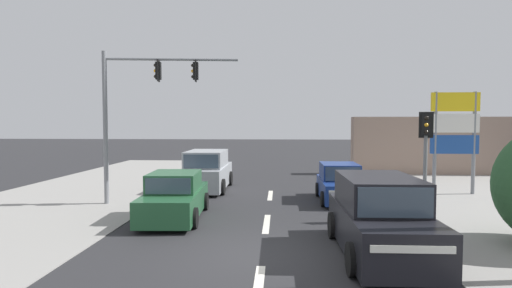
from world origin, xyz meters
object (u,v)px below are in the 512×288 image
Objects in this scene: sedan_oncoming_near at (175,198)px; suv_crossing_left at (207,171)px; traffic_signal_mast at (139,99)px; shopping_plaza_sign at (455,128)px; pedestal_signal_right_kerb at (426,147)px; suv_oncoming_mid at (379,218)px; hatchback_receding_far at (340,184)px.

sedan_oncoming_near is 0.95× the size of suv_crossing_left.
traffic_signal_mast is 1.30× the size of shopping_plaza_sign.
suv_oncoming_mid is (-2.27, -3.39, -1.53)m from pedestal_signal_right_kerb.
sedan_oncoming_near is at bearing -179.60° from pedestal_signal_right_kerb.
hatchback_receding_far is (8.02, 1.03, -3.44)m from traffic_signal_mast.
suv_oncoming_mid is at bearing -29.29° from sedan_oncoming_near.
pedestal_signal_right_kerb is 0.77× the size of shopping_plaza_sign.
hatchback_receding_far is at bearing 7.31° from traffic_signal_mast.
sedan_oncoming_near is (-5.99, -3.36, 0.00)m from hatchback_receding_far.
pedestal_signal_right_kerb is 8.39m from sedan_oncoming_near.
traffic_signal_mast reaches higher than suv_crossing_left.
pedestal_signal_right_kerb is 6.10m from shopping_plaza_sign.
shopping_plaza_sign reaches higher than pedestal_signal_right_kerb.
shopping_plaza_sign is at bearing 59.06° from pedestal_signal_right_kerb.
shopping_plaza_sign reaches higher than suv_crossing_left.
suv_crossing_left is at bearing 122.92° from suv_oncoming_mid.
pedestal_signal_right_kerb is at bearing -12.54° from traffic_signal_mast.
shopping_plaza_sign is at bearing -2.65° from suv_crossing_left.
pedestal_signal_right_kerb is (10.24, -2.28, -1.73)m from traffic_signal_mast.
suv_crossing_left is (2.06, 3.45, -3.26)m from traffic_signal_mast.
suv_crossing_left is (-5.90, 9.12, 0.00)m from suv_oncoming_mid.
shopping_plaza_sign is at bearing 19.57° from hatchback_receding_far.
suv_crossing_left is (-5.95, 2.42, 0.18)m from hatchback_receding_far.
suv_crossing_left is (-8.18, 5.73, -1.53)m from pedestal_signal_right_kerb.
sedan_oncoming_near is (-11.33, -5.26, -2.28)m from shopping_plaza_sign.
sedan_oncoming_near reaches higher than hatchback_receding_far.
traffic_signal_mast is at bearing 167.46° from pedestal_signal_right_kerb.
suv_oncoming_mid is (-0.05, -6.69, 0.18)m from hatchback_receding_far.
sedan_oncoming_near is 5.79m from suv_crossing_left.
traffic_signal_mast is 1.65× the size of hatchback_receding_far.
sedan_oncoming_near is at bearing -150.66° from hatchback_receding_far.
suv_crossing_left is at bearing 89.68° from sedan_oncoming_near.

